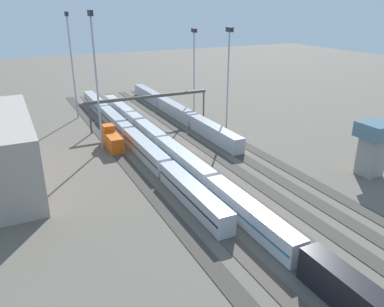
# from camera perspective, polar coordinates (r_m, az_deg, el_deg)

# --- Properties ---
(ground_plane) EXTENTS (400.00, 400.00, 0.00)m
(ground_plane) POSITION_cam_1_polar(r_m,az_deg,el_deg) (90.06, -0.90, 0.29)
(ground_plane) COLOR #60594F
(track_bed_0) EXTENTS (140.00, 2.80, 0.12)m
(track_bed_0) POSITION_cam_1_polar(r_m,az_deg,el_deg) (97.00, 7.13, 1.74)
(track_bed_0) COLOR #3D3833
(track_bed_0) RESTS_ON ground_plane
(track_bed_1) EXTENTS (140.00, 2.80, 0.12)m
(track_bed_1) POSITION_cam_1_polar(r_m,az_deg,el_deg) (94.47, 4.58, 1.30)
(track_bed_1) COLOR #3D3833
(track_bed_1) RESTS_ON ground_plane
(track_bed_2) EXTENTS (140.00, 2.80, 0.12)m
(track_bed_2) POSITION_cam_1_polar(r_m,az_deg,el_deg) (92.14, 1.91, 0.83)
(track_bed_2) COLOR #3D3833
(track_bed_2) RESTS_ON ground_plane
(track_bed_3) EXTENTS (140.00, 2.80, 0.12)m
(track_bed_3) POSITION_cam_1_polar(r_m,az_deg,el_deg) (90.04, -0.90, 0.33)
(track_bed_3) COLOR #4C443D
(track_bed_3) RESTS_ON ground_plane
(track_bed_4) EXTENTS (140.00, 2.80, 0.12)m
(track_bed_4) POSITION_cam_1_polar(r_m,az_deg,el_deg) (88.16, -3.84, -0.19)
(track_bed_4) COLOR #4C443D
(track_bed_4) RESTS_ON ground_plane
(track_bed_5) EXTENTS (140.00, 2.80, 0.12)m
(track_bed_5) POSITION_cam_1_polar(r_m,az_deg,el_deg) (86.54, -6.89, -0.73)
(track_bed_5) COLOR #4C443D
(track_bed_5) RESTS_ON ground_plane
(track_bed_6) EXTENTS (140.00, 2.80, 0.12)m
(track_bed_6) POSITION_cam_1_polar(r_m,az_deg,el_deg) (85.18, -10.06, -1.29)
(track_bed_6) COLOR #3D3833
(track_bed_6) RESTS_ON ground_plane
(train_on_track_5) EXTENTS (95.60, 3.06, 3.80)m
(train_on_track_5) POSITION_cam_1_polar(r_m,az_deg,el_deg) (97.03, -9.45, 2.85)
(train_on_track_5) COLOR #B7BABF
(train_on_track_5) RESTS_ON ground_plane
(train_on_track_1) EXTENTS (71.40, 3.00, 3.80)m
(train_on_track_1) POSITION_cam_1_polar(r_m,az_deg,el_deg) (117.62, -2.37, 6.43)
(train_on_track_1) COLOR #A8AAB2
(train_on_track_1) RESTS_ON ground_plane
(train_on_track_6) EXTENTS (10.00, 3.00, 5.00)m
(train_on_track_6) POSITION_cam_1_polar(r_m,az_deg,el_deg) (93.55, -11.93, 2.05)
(train_on_track_6) COLOR #D85914
(train_on_track_6) RESTS_ON ground_plane
(train_on_track_4) EXTENTS (114.80, 3.06, 4.40)m
(train_on_track_4) POSITION_cam_1_polar(r_m,az_deg,el_deg) (81.09, -1.85, -0.61)
(train_on_track_4) COLOR black
(train_on_track_4) RESTS_ON ground_plane
(light_mast_0) EXTENTS (2.80, 0.70, 25.67)m
(light_mast_0) POSITION_cam_1_polar(r_m,az_deg,el_deg) (123.26, 0.31, 14.00)
(light_mast_0) COLOR #9EA0A5
(light_mast_0) RESTS_ON ground_plane
(light_mast_1) EXTENTS (2.80, 0.70, 31.44)m
(light_mast_1) POSITION_cam_1_polar(r_m,az_deg,el_deg) (89.10, -14.32, 12.50)
(light_mast_1) COLOR #9EA0A5
(light_mast_1) RESTS_ON ground_plane
(light_mast_2) EXTENTS (2.80, 0.70, 27.09)m
(light_mast_2) POSITION_cam_1_polar(r_m,az_deg,el_deg) (104.32, 5.48, 12.97)
(light_mast_2) COLOR #9EA0A5
(light_mast_2) RESTS_ON ground_plane
(light_mast_3) EXTENTS (2.80, 0.70, 30.67)m
(light_mast_3) POSITION_cam_1_polar(r_m,az_deg,el_deg) (119.00, -17.71, 14.08)
(light_mast_3) COLOR #9EA0A5
(light_mast_3) RESTS_ON ground_plane
(signal_gantry) EXTENTS (0.70, 35.00, 8.80)m
(signal_gantry) POSITION_cam_1_polar(r_m,az_deg,el_deg) (108.57, -6.31, 8.10)
(signal_gantry) COLOR #4C4742
(signal_gantry) RESTS_ON ground_plane
(control_tower) EXTENTS (6.00, 6.00, 11.05)m
(control_tower) POSITION_cam_1_polar(r_m,az_deg,el_deg) (83.71, 25.54, 1.21)
(control_tower) COLOR gray
(control_tower) RESTS_ON ground_plane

